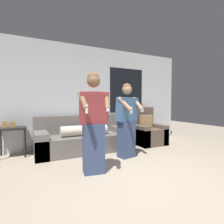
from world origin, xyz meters
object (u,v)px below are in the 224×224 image
object	(u,v)px
couch	(83,139)
person_right	(127,121)
side_table	(12,132)
armchair	(146,132)
person_left	(94,123)

from	to	relation	value
couch	person_right	distance (m)	1.25
side_table	person_right	world-z (taller)	person_right
couch	armchair	distance (m)	1.89
couch	person_right	world-z (taller)	person_right
couch	armchair	size ratio (longest dim) A/B	2.10
couch	armchair	bearing A→B (deg)	-0.91
person_left	person_right	distance (m)	1.06
armchair	side_table	bearing A→B (deg)	175.92
couch	side_table	world-z (taller)	couch
couch	person_left	distance (m)	1.52
person_left	person_right	bearing A→B (deg)	28.29
couch	person_right	xyz separation A→B (m)	(0.71, -0.90, 0.49)
couch	side_table	size ratio (longest dim) A/B	2.76
couch	armchair	xyz separation A→B (m)	(1.89, -0.03, 0.03)
side_table	armchair	bearing A→B (deg)	-4.08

